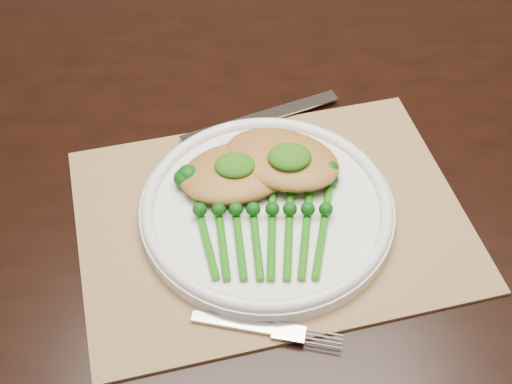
{
  "coord_description": "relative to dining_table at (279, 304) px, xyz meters",
  "views": [
    {
      "loc": [
        -0.18,
        -0.61,
        1.39
      ],
      "look_at": [
        -0.14,
        -0.07,
        0.78
      ],
      "focal_mm": 50.0,
      "sensor_mm": 36.0,
      "label": 1
    }
  ],
  "objects": [
    {
      "name": "dinner_plate",
      "position": [
        -0.03,
        -0.12,
        0.39
      ],
      "size": [
        0.29,
        0.29,
        0.03
      ],
      "color": "white",
      "rests_on": "placemat"
    },
    {
      "name": "dining_table",
      "position": [
        0.0,
        0.0,
        0.0
      ],
      "size": [
        1.62,
        0.94,
        0.75
      ],
      "rotation": [
        0.0,
        0.0,
        -0.03
      ],
      "color": "black",
      "rests_on": "ground"
    },
    {
      "name": "chicken_fillet_left",
      "position": [
        -0.07,
        -0.08,
        0.41
      ],
      "size": [
        0.16,
        0.13,
        0.03
      ],
      "primitive_type": "ellipsoid",
      "rotation": [
        0.0,
        0.0,
        0.25
      ],
      "color": "#AD7632",
      "rests_on": "dinner_plate"
    },
    {
      "name": "chicken_fillet_right",
      "position": [
        -0.01,
        -0.06,
        0.41
      ],
      "size": [
        0.17,
        0.15,
        0.03
      ],
      "primitive_type": "ellipsoid",
      "rotation": [
        0.0,
        0.0,
        -0.44
      ],
      "color": "#AD7632",
      "rests_on": "dinner_plate"
    },
    {
      "name": "broccolini_bundle",
      "position": [
        -0.04,
        -0.15,
        0.4
      ],
      "size": [
        0.17,
        0.18,
        0.04
      ],
      "rotation": [
        0.0,
        0.0,
        -0.07
      ],
      "color": "#1B690D",
      "rests_on": "dinner_plate"
    },
    {
      "name": "placemat",
      "position": [
        -0.03,
        -0.12,
        0.37
      ],
      "size": [
        0.49,
        0.39,
        0.0
      ],
      "primitive_type": "cube",
      "rotation": [
        0.0,
        0.0,
        0.17
      ],
      "color": "#92734A",
      "rests_on": "dining_table"
    },
    {
      "name": "pesto_dollop_right",
      "position": [
        -0.01,
        -0.08,
        0.43
      ],
      "size": [
        0.05,
        0.04,
        0.02
      ],
      "primitive_type": "ellipsoid",
      "color": "#1A4C0A",
      "rests_on": "chicken_fillet_right"
    },
    {
      "name": "knife",
      "position": [
        -0.05,
        0.04,
        0.38
      ],
      "size": [
        0.21,
        0.09,
        0.01
      ],
      "rotation": [
        0.0,
        0.0,
        0.35
      ],
      "color": "silver",
      "rests_on": "placemat"
    },
    {
      "name": "pesto_dollop_left",
      "position": [
        -0.07,
        -0.08,
        0.42
      ],
      "size": [
        0.05,
        0.04,
        0.02
      ],
      "primitive_type": "ellipsoid",
      "color": "#1A4C0A",
      "rests_on": "chicken_fillet_left"
    },
    {
      "name": "fork",
      "position": [
        -0.04,
        -0.27,
        0.38
      ],
      "size": [
        0.15,
        0.06,
        0.0
      ],
      "rotation": [
        0.0,
        0.0,
        -0.26
      ],
      "color": "silver",
      "rests_on": "placemat"
    }
  ]
}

